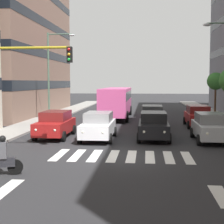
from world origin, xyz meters
TOP-DOWN VIEW (x-y plane):
  - ground_plane at (0.00, 0.00)m, footprint 180.00×180.00m
  - crosswalk_markings at (0.00, 0.00)m, footprint 6.75×2.80m
  - lane_arrow_0 at (-3.56, 5.50)m, footprint 0.50×2.20m
  - lane_arrow_1 at (3.56, 5.50)m, footprint 0.50×2.20m
  - car_0 at (-5.07, -4.72)m, footprint 2.02×4.44m
  - car_1 at (-1.62, -5.12)m, footprint 2.02×4.44m
  - car_2 at (1.84, -4.64)m, footprint 2.02×4.44m
  - car_3 at (4.76, -5.19)m, footprint 2.02×4.44m
  - car_row2_0 at (-1.63, -11.21)m, footprint 2.02×4.44m
  - car_row2_1 at (-5.34, -11.56)m, footprint 2.02×4.44m
  - bus_behind_traffic at (1.84, -17.71)m, footprint 2.78×10.50m
  - motorcycle_with_rider at (4.43, 3.90)m, footprint 1.64×0.65m
  - traffic_light_gantry at (5.48, -0.03)m, footprint 4.35×0.36m
  - street_lamp_right at (7.35, -13.91)m, footprint 2.56×0.28m
  - street_tree_3 at (-8.39, -20.28)m, footprint 1.82×1.82m

SIDE VIEW (x-z plane):
  - ground_plane at x=0.00m, z-range 0.00..0.00m
  - crosswalk_markings at x=0.00m, z-range 0.00..0.01m
  - lane_arrow_0 at x=-3.56m, z-range 0.00..0.01m
  - lane_arrow_1 at x=3.56m, z-range 0.00..0.01m
  - motorcycle_with_rider at x=4.43m, z-range -0.14..1.43m
  - car_0 at x=-5.07m, z-range 0.03..1.75m
  - car_1 at x=-1.62m, z-range 0.03..1.75m
  - car_2 at x=1.84m, z-range 0.03..1.75m
  - car_3 at x=4.76m, z-range 0.03..1.75m
  - car_row2_0 at x=-1.63m, z-range 0.03..1.75m
  - car_row2_1 at x=-5.34m, z-range 0.03..1.75m
  - bus_behind_traffic at x=1.84m, z-range 0.36..3.36m
  - street_tree_3 at x=-8.39m, z-range 1.43..5.91m
  - traffic_light_gantry at x=5.48m, z-range 0.95..6.45m
  - street_lamp_right at x=7.35m, z-range 0.93..8.83m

